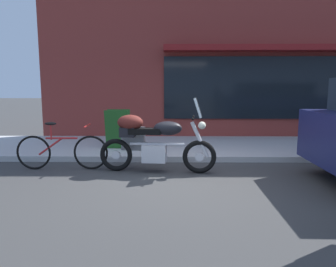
% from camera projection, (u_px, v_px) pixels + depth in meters
% --- Properties ---
extents(ground_plane, '(80.00, 80.00, 0.00)m').
position_uv_depth(ground_plane, '(179.00, 179.00, 5.46)').
color(ground_plane, '#373737').
extents(touring_motorcycle, '(2.18, 0.79, 1.39)m').
position_uv_depth(touring_motorcycle, '(150.00, 140.00, 5.88)').
color(touring_motorcycle, black).
rests_on(touring_motorcycle, ground_plane).
extents(parked_bicycle, '(1.76, 0.48, 0.92)m').
position_uv_depth(parked_bicycle, '(62.00, 151.00, 6.06)').
color(parked_bicycle, black).
rests_on(parked_bicycle, ground_plane).
extents(sandwich_board_sign, '(0.55, 0.41, 0.92)m').
position_uv_depth(sandwich_board_sign, '(118.00, 129.00, 7.55)').
color(sandwich_board_sign, '#1E511E').
rests_on(sandwich_board_sign, sidewalk_curb).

